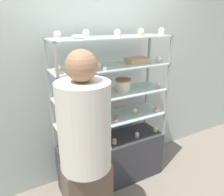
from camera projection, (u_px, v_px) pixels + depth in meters
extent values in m
plane|color=gray|center=(112.00, 179.00, 2.82)|extent=(20.00, 20.00, 0.00)
cube|color=#A8B2AD|center=(98.00, 76.00, 2.65)|extent=(8.00, 0.05, 2.60)
cube|color=#333338|center=(112.00, 161.00, 2.72)|extent=(1.29, 0.40, 0.59)
cube|color=#99999E|center=(54.00, 135.00, 2.44)|extent=(0.02, 0.02, 0.30)
cube|color=#99999E|center=(145.00, 113.00, 3.01)|extent=(0.02, 0.02, 0.30)
cube|color=#99999E|center=(65.00, 152.00, 2.12)|extent=(0.02, 0.02, 0.30)
cube|color=#99999E|center=(164.00, 124.00, 2.69)|extent=(0.02, 0.02, 0.30)
cube|color=#B2C6C1|center=(112.00, 118.00, 2.51)|extent=(1.29, 0.40, 0.01)
cube|color=#99999E|center=(52.00, 110.00, 2.33)|extent=(0.02, 0.02, 0.30)
cube|color=#99999E|center=(147.00, 92.00, 2.90)|extent=(0.02, 0.02, 0.30)
cube|color=#99999E|center=(62.00, 125.00, 2.02)|extent=(0.02, 0.02, 0.30)
cube|color=#99999E|center=(166.00, 101.00, 2.59)|extent=(0.02, 0.02, 0.30)
cube|color=#B2C6C1|center=(112.00, 93.00, 2.41)|extent=(1.29, 0.40, 0.01)
cube|color=#99999E|center=(49.00, 83.00, 2.23)|extent=(0.02, 0.02, 0.30)
cube|color=#99999E|center=(148.00, 70.00, 2.80)|extent=(0.02, 0.02, 0.30)
cube|color=#99999E|center=(59.00, 94.00, 1.91)|extent=(0.02, 0.02, 0.30)
cube|color=#99999E|center=(169.00, 77.00, 2.48)|extent=(0.02, 0.02, 0.30)
cube|color=#B2C6C1|center=(112.00, 67.00, 2.31)|extent=(1.29, 0.40, 0.01)
cube|color=#99999E|center=(46.00, 54.00, 2.12)|extent=(0.02, 0.02, 0.30)
cube|color=#99999E|center=(149.00, 46.00, 2.69)|extent=(0.02, 0.02, 0.30)
cube|color=#99999E|center=(56.00, 60.00, 1.81)|extent=(0.02, 0.02, 0.30)
cube|color=#99999E|center=(171.00, 50.00, 2.38)|extent=(0.02, 0.02, 0.30)
cube|color=#B2C6C1|center=(112.00, 37.00, 2.20)|extent=(1.29, 0.40, 0.01)
cylinder|color=beige|center=(123.00, 86.00, 2.46)|extent=(0.17, 0.17, 0.12)
cylinder|color=#8C5B42|center=(123.00, 80.00, 2.43)|extent=(0.17, 0.17, 0.02)
cube|color=#DBBC84|center=(137.00, 60.00, 2.48)|extent=(0.25, 0.17, 0.05)
cube|color=#E5996B|center=(137.00, 58.00, 2.47)|extent=(0.26, 0.17, 0.01)
cylinder|color=white|center=(66.00, 159.00, 2.26)|extent=(0.05, 0.05, 0.03)
sphere|color=silver|center=(66.00, 156.00, 2.25)|extent=(0.05, 0.05, 0.05)
cylinder|color=#CCB28C|center=(93.00, 149.00, 2.42)|extent=(0.05, 0.05, 0.03)
sphere|color=white|center=(93.00, 147.00, 2.41)|extent=(0.05, 0.05, 0.05)
cylinder|color=beige|center=(114.00, 142.00, 2.55)|extent=(0.05, 0.05, 0.03)
sphere|color=#E5996B|center=(114.00, 140.00, 2.54)|extent=(0.05, 0.05, 0.05)
cylinder|color=#CCB28C|center=(137.00, 136.00, 2.68)|extent=(0.05, 0.05, 0.03)
sphere|color=silver|center=(137.00, 134.00, 2.67)|extent=(0.05, 0.05, 0.05)
cylinder|color=beige|center=(155.00, 130.00, 2.82)|extent=(0.05, 0.05, 0.03)
sphere|color=#F4EAB2|center=(155.00, 128.00, 2.81)|extent=(0.05, 0.05, 0.05)
cube|color=white|center=(110.00, 149.00, 2.40)|extent=(0.04, 0.00, 0.04)
cylinder|color=beige|center=(63.00, 131.00, 2.19)|extent=(0.06, 0.06, 0.03)
sphere|color=silver|center=(63.00, 128.00, 2.18)|extent=(0.06, 0.06, 0.06)
cylinder|color=#CCB28C|center=(93.00, 126.00, 2.29)|extent=(0.06, 0.06, 0.03)
sphere|color=silver|center=(92.00, 123.00, 2.28)|extent=(0.06, 0.06, 0.06)
cylinder|color=white|center=(116.00, 120.00, 2.43)|extent=(0.06, 0.06, 0.03)
sphere|color=#8C5B42|center=(116.00, 118.00, 2.42)|extent=(0.06, 0.06, 0.06)
cylinder|color=#CCB28C|center=(135.00, 113.00, 2.61)|extent=(0.06, 0.06, 0.03)
sphere|color=#F4EAB2|center=(135.00, 110.00, 2.60)|extent=(0.06, 0.06, 0.06)
cylinder|color=white|center=(157.00, 110.00, 2.68)|extent=(0.06, 0.06, 0.03)
sphere|color=#E5996B|center=(157.00, 108.00, 2.67)|extent=(0.06, 0.06, 0.06)
cube|color=white|center=(85.00, 131.00, 2.17)|extent=(0.04, 0.00, 0.04)
cylinder|color=beige|center=(62.00, 103.00, 2.10)|extent=(0.05, 0.05, 0.03)
sphere|color=silver|center=(62.00, 100.00, 2.09)|extent=(0.05, 0.05, 0.05)
cylinder|color=beige|center=(98.00, 97.00, 2.26)|extent=(0.05, 0.05, 0.03)
sphere|color=#F4EAB2|center=(98.00, 94.00, 2.25)|extent=(0.05, 0.05, 0.05)
cylinder|color=#CCB28C|center=(158.00, 86.00, 2.60)|extent=(0.05, 0.05, 0.03)
sphere|color=white|center=(158.00, 84.00, 2.59)|extent=(0.05, 0.05, 0.05)
cube|color=white|center=(101.00, 100.00, 2.15)|extent=(0.04, 0.00, 0.04)
cylinder|color=#CCB28C|center=(58.00, 72.00, 1.99)|extent=(0.06, 0.06, 0.03)
sphere|color=#E5996B|center=(58.00, 69.00, 1.98)|extent=(0.06, 0.06, 0.06)
cylinder|color=#CCB28C|center=(98.00, 68.00, 2.17)|extent=(0.06, 0.06, 0.03)
sphere|color=silver|center=(98.00, 65.00, 2.16)|extent=(0.06, 0.06, 0.06)
cylinder|color=beige|center=(158.00, 61.00, 2.50)|extent=(0.06, 0.06, 0.03)
sphere|color=#F4EAB2|center=(158.00, 58.00, 2.49)|extent=(0.06, 0.06, 0.06)
cube|color=white|center=(105.00, 69.00, 2.07)|extent=(0.04, 0.00, 0.04)
cylinder|color=white|center=(58.00, 39.00, 1.84)|extent=(0.06, 0.06, 0.03)
sphere|color=silver|center=(57.00, 35.00, 1.83)|extent=(0.06, 0.06, 0.06)
cylinder|color=white|center=(86.00, 37.00, 2.03)|extent=(0.06, 0.06, 0.03)
sphere|color=white|center=(86.00, 33.00, 2.02)|extent=(0.06, 0.06, 0.06)
cylinder|color=beige|center=(117.00, 36.00, 2.10)|extent=(0.06, 0.06, 0.03)
sphere|color=silver|center=(117.00, 32.00, 2.09)|extent=(0.06, 0.06, 0.06)
cylinder|color=#CCB28C|center=(141.00, 35.00, 2.25)|extent=(0.06, 0.06, 0.03)
sphere|color=#F4EAB2|center=(141.00, 31.00, 2.24)|extent=(0.06, 0.06, 0.06)
cylinder|color=white|center=(161.00, 34.00, 2.38)|extent=(0.06, 0.06, 0.03)
sphere|color=white|center=(161.00, 31.00, 2.37)|extent=(0.06, 0.06, 0.06)
cube|color=white|center=(86.00, 37.00, 1.88)|extent=(0.04, 0.00, 0.04)
torus|color=#EFE5CC|center=(79.00, 36.00, 2.03)|extent=(0.14, 0.14, 0.03)
cylinder|color=beige|center=(84.00, 126.00, 1.68)|extent=(0.41, 0.41, 0.72)
sphere|color=#936B4C|center=(81.00, 66.00, 1.52)|extent=(0.23, 0.23, 0.23)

